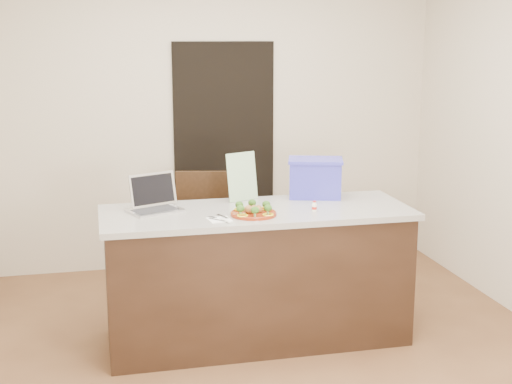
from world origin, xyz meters
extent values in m
plane|color=brown|center=(0.00, 0.00, 0.00)|extent=(4.00, 4.00, 0.00)
plane|color=beige|center=(0.00, 2.00, 1.35)|extent=(4.00, 0.00, 4.00)
plane|color=beige|center=(0.00, -2.00, 1.35)|extent=(4.00, 0.00, 4.00)
cube|color=black|center=(0.10, 1.98, 1.00)|extent=(0.90, 0.02, 2.00)
cube|color=black|center=(0.00, 0.25, 0.44)|extent=(2.00, 0.70, 0.88)
cube|color=beige|center=(0.00, 0.25, 0.90)|extent=(2.06, 0.76, 0.04)
cylinder|color=maroon|center=(-0.05, 0.11, 0.93)|extent=(0.30, 0.30, 0.02)
torus|color=maroon|center=(-0.05, 0.11, 0.94)|extent=(0.30, 0.30, 0.01)
sphere|color=brown|center=(-0.05, 0.11, 0.96)|extent=(0.04, 0.04, 0.04)
sphere|color=brown|center=(-0.02, 0.09, 0.96)|extent=(0.04, 0.04, 0.04)
sphere|color=brown|center=(-0.02, 0.12, 0.96)|extent=(0.04, 0.04, 0.04)
sphere|color=brown|center=(-0.05, 0.14, 0.96)|extent=(0.04, 0.04, 0.04)
sphere|color=brown|center=(-0.08, 0.14, 0.96)|extent=(0.04, 0.04, 0.04)
sphere|color=brown|center=(-0.09, 0.10, 0.96)|extent=(0.04, 0.04, 0.04)
sphere|color=brown|center=(-0.08, 0.08, 0.96)|extent=(0.04, 0.04, 0.04)
ellipsoid|color=#214612|center=(-0.14, 0.17, 0.98)|extent=(0.05, 0.05, 0.04)
ellipsoid|color=#214612|center=(-0.15, 0.07, 0.98)|extent=(0.05, 0.05, 0.04)
ellipsoid|color=#214612|center=(-0.07, 0.01, 0.98)|extent=(0.05, 0.05, 0.04)
ellipsoid|color=#214612|center=(0.03, 0.04, 0.98)|extent=(0.05, 0.05, 0.04)
ellipsoid|color=#214612|center=(0.04, 0.15, 0.98)|extent=(0.05, 0.05, 0.04)
ellipsoid|color=#214612|center=(-0.04, 0.21, 0.98)|extent=(0.05, 0.05, 0.04)
torus|color=yellow|center=(-0.13, 0.19, 0.94)|extent=(0.07, 0.07, 0.01)
torus|color=yellow|center=(-0.14, 0.03, 0.94)|extent=(0.07, 0.07, 0.01)
torus|color=yellow|center=(0.02, 0.02, 0.94)|extent=(0.07, 0.07, 0.01)
torus|color=yellow|center=(0.03, 0.18, 0.94)|extent=(0.07, 0.07, 0.01)
cube|color=white|center=(-0.29, 0.04, 0.92)|extent=(0.15, 0.15, 0.01)
cube|color=#A8A9AD|center=(-0.31, 0.02, 0.93)|extent=(0.09, 0.10, 0.00)
cube|color=#A8A9AD|center=(-0.31, 0.08, 0.93)|extent=(0.06, 0.06, 0.00)
cube|color=white|center=(-0.26, -0.01, 0.93)|extent=(0.06, 0.10, 0.01)
cube|color=#A8A9AD|center=(-0.26, 0.09, 0.93)|extent=(0.06, 0.12, 0.00)
cylinder|color=white|center=(0.36, 0.12, 0.94)|extent=(0.03, 0.03, 0.05)
cylinder|color=white|center=(0.36, 0.12, 0.98)|extent=(0.02, 0.02, 0.01)
cylinder|color=red|center=(0.36, 0.12, 0.99)|extent=(0.02, 0.02, 0.01)
cylinder|color=red|center=(0.36, 0.12, 0.94)|extent=(0.03, 0.03, 0.02)
cube|color=silver|center=(-0.66, 0.34, 0.93)|extent=(0.40, 0.34, 0.02)
cube|color=silver|center=(-0.66, 0.46, 1.05)|extent=(0.33, 0.18, 0.22)
cube|color=black|center=(-0.66, 0.45, 1.05)|extent=(0.29, 0.16, 0.19)
cube|color=#27272A|center=(-0.66, 0.33, 0.94)|extent=(0.32, 0.26, 0.00)
cube|color=silver|center=(-0.04, 0.54, 1.09)|extent=(0.24, 0.14, 0.33)
cube|color=#3231B2|center=(0.49, 0.53, 1.05)|extent=(0.42, 0.35, 0.25)
cube|color=#3231B2|center=(0.49, 0.53, 1.19)|extent=(0.44, 0.37, 0.02)
cube|color=#321D0F|center=(-0.21, 0.88, 0.49)|extent=(0.54, 0.54, 0.04)
cube|color=#321D0F|center=(-0.21, 1.09, 0.77)|extent=(0.45, 0.14, 0.52)
cylinder|color=#321D0F|center=(-0.41, 0.69, 0.24)|extent=(0.04, 0.04, 0.49)
cylinder|color=#321D0F|center=(-0.02, 0.69, 0.24)|extent=(0.04, 0.04, 0.49)
cylinder|color=#321D0F|center=(-0.41, 1.08, 0.24)|extent=(0.04, 0.04, 0.49)
cylinder|color=#321D0F|center=(-0.02, 1.08, 0.24)|extent=(0.04, 0.04, 0.49)
camera|label=1|loc=(-1.03, -4.23, 2.06)|focal=50.00mm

